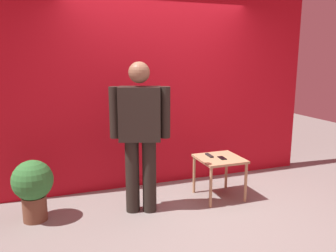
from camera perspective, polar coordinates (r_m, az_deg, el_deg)
ground_plane at (r=3.89m, az=4.99°, el=-15.74°), size 12.00×12.00×0.00m
back_wall_red at (r=4.68m, az=-1.53°, el=10.42°), size 4.55×0.12×3.37m
standing_person at (r=3.81m, az=-4.72°, el=-0.73°), size 0.68×0.37×1.73m
side_table at (r=4.37m, az=8.68°, el=-6.23°), size 0.54×0.54×0.53m
cell_phone at (r=4.31m, az=9.10°, el=-5.34°), size 0.08×0.15×0.01m
tv_remote at (r=4.38m, az=6.97°, el=-4.94°), size 0.05×0.17×0.02m
potted_plant at (r=4.02m, az=-21.81°, el=-9.27°), size 0.44×0.44×0.69m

